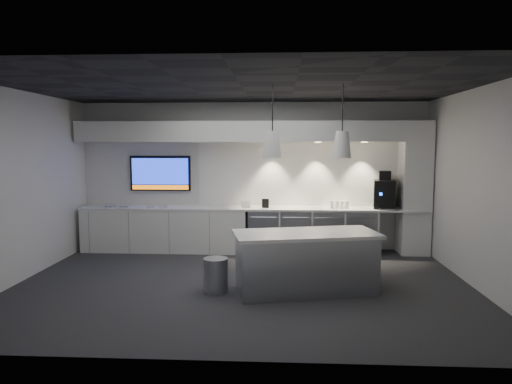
# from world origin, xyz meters

# --- Properties ---
(floor) EXTENTS (7.00, 7.00, 0.00)m
(floor) POSITION_xyz_m (0.00, 0.00, 0.00)
(floor) COLOR #2E2D30
(floor) RESTS_ON ground
(ceiling) EXTENTS (7.00, 7.00, 0.00)m
(ceiling) POSITION_xyz_m (0.00, 0.00, 3.00)
(ceiling) COLOR black
(ceiling) RESTS_ON wall_back
(wall_back) EXTENTS (7.00, 0.00, 7.00)m
(wall_back) POSITION_xyz_m (0.00, 2.50, 1.50)
(wall_back) COLOR silver
(wall_back) RESTS_ON floor
(wall_front) EXTENTS (7.00, 0.00, 7.00)m
(wall_front) POSITION_xyz_m (0.00, -2.50, 1.50)
(wall_front) COLOR silver
(wall_front) RESTS_ON floor
(wall_left) EXTENTS (0.00, 7.00, 7.00)m
(wall_left) POSITION_xyz_m (-3.50, 0.00, 1.50)
(wall_left) COLOR silver
(wall_left) RESTS_ON floor
(wall_right) EXTENTS (0.00, 7.00, 7.00)m
(wall_right) POSITION_xyz_m (3.50, 0.00, 1.50)
(wall_right) COLOR silver
(wall_right) RESTS_ON floor
(back_counter) EXTENTS (6.80, 0.65, 0.04)m
(back_counter) POSITION_xyz_m (0.00, 2.17, 0.88)
(back_counter) COLOR white
(back_counter) RESTS_ON left_base_cabinets
(left_base_cabinets) EXTENTS (3.30, 0.63, 0.86)m
(left_base_cabinets) POSITION_xyz_m (-1.75, 2.17, 0.43)
(left_base_cabinets) COLOR white
(left_base_cabinets) RESTS_ON floor
(fridge_unit_a) EXTENTS (0.60, 0.61, 0.85)m
(fridge_unit_a) POSITION_xyz_m (0.25, 2.17, 0.42)
(fridge_unit_a) COLOR #9A9DA2
(fridge_unit_a) RESTS_ON floor
(fridge_unit_b) EXTENTS (0.60, 0.61, 0.85)m
(fridge_unit_b) POSITION_xyz_m (0.88, 2.17, 0.42)
(fridge_unit_b) COLOR #9A9DA2
(fridge_unit_b) RESTS_ON floor
(fridge_unit_c) EXTENTS (0.60, 0.61, 0.85)m
(fridge_unit_c) POSITION_xyz_m (1.51, 2.17, 0.42)
(fridge_unit_c) COLOR #9A9DA2
(fridge_unit_c) RESTS_ON floor
(fridge_unit_d) EXTENTS (0.60, 0.61, 0.85)m
(fridge_unit_d) POSITION_xyz_m (2.14, 2.17, 0.42)
(fridge_unit_d) COLOR #9A9DA2
(fridge_unit_d) RESTS_ON floor
(backsplash) EXTENTS (4.60, 0.03, 1.30)m
(backsplash) POSITION_xyz_m (1.20, 2.48, 1.55)
(backsplash) COLOR white
(backsplash) RESTS_ON wall_back
(soffit) EXTENTS (6.90, 0.60, 0.40)m
(soffit) POSITION_xyz_m (0.00, 2.20, 2.40)
(soffit) COLOR white
(soffit) RESTS_ON wall_back
(column) EXTENTS (0.55, 0.55, 2.60)m
(column) POSITION_xyz_m (3.20, 2.20, 1.30)
(column) COLOR white
(column) RESTS_ON floor
(wall_tv) EXTENTS (1.25, 0.07, 0.72)m
(wall_tv) POSITION_xyz_m (-1.90, 2.45, 1.56)
(wall_tv) COLOR black
(wall_tv) RESTS_ON wall_back
(island) EXTENTS (2.22, 1.32, 0.88)m
(island) POSITION_xyz_m (0.95, -0.27, 0.44)
(island) COLOR #9A9DA2
(island) RESTS_ON floor
(bin) EXTENTS (0.46, 0.46, 0.50)m
(bin) POSITION_xyz_m (-0.36, -0.38, 0.25)
(bin) COLOR #9A9DA2
(bin) RESTS_ON floor
(coffee_machine) EXTENTS (0.47, 0.63, 0.74)m
(coffee_machine) POSITION_xyz_m (2.62, 2.20, 1.20)
(coffee_machine) COLOR black
(coffee_machine) RESTS_ON back_counter
(sign_black) EXTENTS (0.14, 0.06, 0.18)m
(sign_black) POSITION_xyz_m (0.28, 2.13, 0.99)
(sign_black) COLOR black
(sign_black) RESTS_ON back_counter
(sign_white) EXTENTS (0.18, 0.02, 0.14)m
(sign_white) POSITION_xyz_m (-0.11, 2.11, 0.97)
(sign_white) COLOR white
(sign_white) RESTS_ON back_counter
(cup_cluster) EXTENTS (0.36, 0.17, 0.14)m
(cup_cluster) POSITION_xyz_m (1.74, 2.16, 0.97)
(cup_cluster) COLOR white
(cup_cluster) RESTS_ON back_counter
(tray_a) EXTENTS (0.17, 0.17, 0.02)m
(tray_a) POSITION_xyz_m (-2.85, 2.11, 0.91)
(tray_a) COLOR #9E9E9E
(tray_a) RESTS_ON back_counter
(tray_b) EXTENTS (0.18, 0.18, 0.02)m
(tray_b) POSITION_xyz_m (-2.56, 2.10, 0.91)
(tray_b) COLOR #9E9E9E
(tray_b) RESTS_ON back_counter
(tray_c) EXTENTS (0.18, 0.18, 0.02)m
(tray_c) POSITION_xyz_m (-2.01, 2.11, 0.91)
(tray_c) COLOR #9E9E9E
(tray_c) RESTS_ON back_counter
(tray_d) EXTENTS (0.18, 0.18, 0.02)m
(tray_d) POSITION_xyz_m (-1.77, 2.11, 0.91)
(tray_d) COLOR #9E9E9E
(tray_d) RESTS_ON back_counter
(pendant_left) EXTENTS (0.27, 0.27, 1.08)m
(pendant_left) POSITION_xyz_m (0.46, -0.27, 2.15)
(pendant_left) COLOR white
(pendant_left) RESTS_ON ceiling
(pendant_right) EXTENTS (0.27, 0.27, 1.08)m
(pendant_right) POSITION_xyz_m (1.45, -0.27, 2.15)
(pendant_right) COLOR white
(pendant_right) RESTS_ON ceiling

